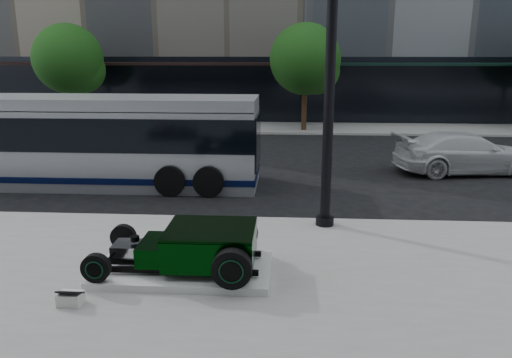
# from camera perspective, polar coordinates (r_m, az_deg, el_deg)

# --- Properties ---
(ground) EXTENTS (120.00, 120.00, 0.00)m
(ground) POSITION_cam_1_polar(r_m,az_deg,el_deg) (15.11, 3.10, -2.38)
(ground) COLOR black
(ground) RESTS_ON ground
(sidewalk_far) EXTENTS (70.00, 4.00, 0.12)m
(sidewalk_far) POSITION_cam_1_polar(r_m,az_deg,el_deg) (28.78, 3.40, 5.86)
(sidewalk_far) COLOR gray
(sidewalk_far) RESTS_ON ground
(street_trees) EXTENTS (29.80, 3.80, 5.70)m
(street_trees) POSITION_cam_1_polar(r_m,az_deg,el_deg) (27.55, 5.95, 13.16)
(street_trees) COLOR black
(street_trees) RESTS_ON sidewalk_far
(display_plinth) EXTENTS (3.40, 1.80, 0.15)m
(display_plinth) POSITION_cam_1_polar(r_m,az_deg,el_deg) (10.09, -8.23, -10.18)
(display_plinth) COLOR silver
(display_plinth) RESTS_ON sidewalk_near
(hot_rod) EXTENTS (3.22, 2.00, 0.81)m
(hot_rod) POSITION_cam_1_polar(r_m,az_deg,el_deg) (9.83, -6.42, -7.61)
(hot_rod) COLOR black
(hot_rod) RESTS_ON display_plinth
(info_plaque) EXTENTS (0.41, 0.31, 0.31)m
(info_plaque) POSITION_cam_1_polar(r_m,az_deg,el_deg) (9.39, -20.45, -12.63)
(info_plaque) COLOR silver
(info_plaque) RESTS_ON sidewalk_near
(lamppost) EXTENTS (0.45, 0.45, 8.27)m
(lamppost) POSITION_cam_1_polar(r_m,az_deg,el_deg) (12.01, 8.48, 12.25)
(lamppost) COLOR black
(lamppost) RESTS_ON sidewalk_near
(transit_bus) EXTENTS (12.12, 2.88, 2.92)m
(transit_bus) POSITION_cam_1_polar(r_m,az_deg,el_deg) (17.63, -19.76, 4.20)
(transit_bus) COLOR #A2A6AB
(transit_bus) RESTS_ON ground
(white_sedan) EXTENTS (5.38, 2.77, 1.49)m
(white_sedan) POSITION_cam_1_polar(r_m,az_deg,el_deg) (19.78, 22.85, 2.77)
(white_sedan) COLOR silver
(white_sedan) RESTS_ON ground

